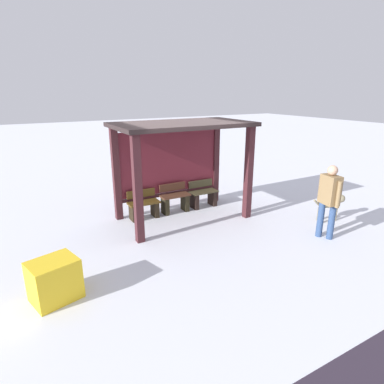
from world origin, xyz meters
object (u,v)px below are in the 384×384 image
object	(u,v)px
bench_left_inside	(144,207)
dog	(330,203)
grit_bin	(54,280)
bench_right_inside	(203,196)
person_walking	(329,196)
bus_shelter	(178,148)
bench_center_inside	(175,200)

from	to	relation	value
bench_left_inside	dog	distance (m)	4.76
grit_bin	bench_right_inside	bearing A→B (deg)	30.59
bench_left_inside	dog	xyz separation A→B (m)	(4.06, -2.47, 0.16)
bench_right_inside	person_walking	bearing A→B (deg)	-66.88
dog	bus_shelter	bearing A→B (deg)	144.88
bench_center_inside	person_walking	bearing A→B (deg)	-54.29
bench_left_inside	bench_right_inside	size ratio (longest dim) A/B	1.00
bus_shelter	bench_right_inside	size ratio (longest dim) A/B	4.12
bench_left_inside	person_walking	size ratio (longest dim) A/B	0.48
bench_right_inside	dog	xyz separation A→B (m)	(2.26, -2.47, 0.15)
dog	grit_bin	bearing A→B (deg)	-179.50
bench_right_inside	bench_center_inside	bearing A→B (deg)	-179.85
person_walking	bench_right_inside	bearing A→B (deg)	113.12
bench_left_inside	bench_center_inside	size ratio (longest dim) A/B	1.00
person_walking	dog	distance (m)	1.24
bench_left_inside	dog	world-z (taller)	bench_left_inside
bus_shelter	grit_bin	xyz separation A→B (m)	(-3.37, -2.28, -1.48)
bench_left_inside	person_walking	bearing A→B (deg)	-44.72
bench_center_inside	bench_right_inside	distance (m)	0.90
bus_shelter	bench_center_inside	world-z (taller)	bus_shelter
bus_shelter	bench_left_inside	distance (m)	1.77
bench_center_inside	dog	bearing A→B (deg)	-37.99
person_walking	bus_shelter	bearing A→B (deg)	127.98
bench_left_inside	person_walking	world-z (taller)	person_walking
bus_shelter	bench_right_inside	distance (m)	1.77
bench_center_inside	person_walking	size ratio (longest dim) A/B	0.48
bus_shelter	bench_left_inside	size ratio (longest dim) A/B	4.12
grit_bin	bus_shelter	bearing A→B (deg)	34.05
bus_shelter	bench_right_inside	bearing A→B (deg)	15.34
bench_left_inside	bench_right_inside	world-z (taller)	bench_right_inside
bench_right_inside	person_walking	distance (m)	3.44
bench_right_inside	bus_shelter	bearing A→B (deg)	-164.66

